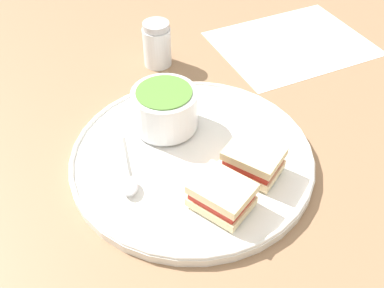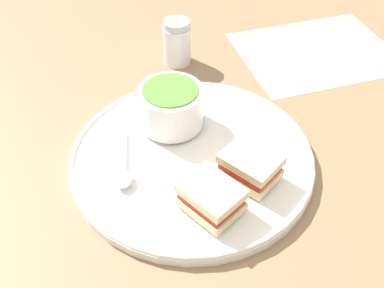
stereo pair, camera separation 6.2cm
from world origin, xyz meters
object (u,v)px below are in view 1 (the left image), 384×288
Objects in this scene: soup_bowl at (165,108)px; salt_shaker at (157,44)px; sandwich_half_near at (222,195)px; sandwich_half_far at (253,160)px; spoon at (128,180)px.

salt_shaker is at bearing -178.77° from soup_bowl.
soup_bowl is at bearing -158.99° from sandwich_half_near.
sandwich_half_far is at bearing 137.61° from sandwich_half_near.
sandwich_half_far is at bearing 47.00° from soup_bowl.
soup_bowl is 0.15m from sandwich_half_far.
sandwich_half_near is 1.00× the size of sandwich_half_far.
salt_shaker is (-0.30, 0.05, 0.02)m from spoon.
soup_bowl reaches higher than spoon.
sandwich_half_near reaches higher than spoon.
soup_bowl is 0.17m from sandwich_half_near.
spoon is at bearing -26.66° from soup_bowl.
salt_shaker is (-0.35, -0.07, 0.00)m from sandwich_half_near.
spoon is at bearing -112.73° from sandwich_half_near.
sandwich_half_far is (-0.01, 0.17, 0.01)m from spoon.
salt_shaker reaches higher than soup_bowl.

